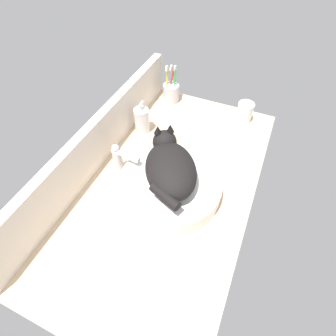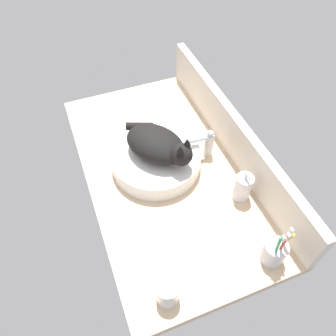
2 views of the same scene
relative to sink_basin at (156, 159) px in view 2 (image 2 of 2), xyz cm
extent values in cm
cube|color=#D1B28E|center=(3.35, 2.67, -5.68)|extent=(114.13, 63.24, 4.00)
cube|color=silver|center=(3.35, 32.49, 5.88)|extent=(114.13, 3.60, 19.13)
cylinder|color=white|center=(0.00, 0.00, 0.00)|extent=(36.51, 36.51, 7.37)
ellipsoid|color=black|center=(0.00, 0.00, 9.18)|extent=(30.23, 28.04, 11.00)
sphere|color=black|center=(9.87, 6.61, 10.68)|extent=(8.80, 8.80, 8.80)
cone|color=black|center=(9.47, 8.99, 16.08)|extent=(2.80, 2.80, 3.20)
cone|color=black|center=(11.92, 5.34, 16.08)|extent=(2.80, 2.80, 3.20)
cylinder|color=black|center=(-10.96, -2.73, 9.68)|extent=(7.06, 11.40, 3.20)
cylinder|color=silver|center=(1.99, 22.76, 1.82)|extent=(3.60, 3.60, 11.00)
cylinder|color=silver|center=(1.55, 17.78, 6.72)|extent=(3.06, 10.15, 2.20)
sphere|color=silver|center=(1.99, 22.76, 8.52)|extent=(2.80, 2.80, 2.80)
cylinder|color=silver|center=(26.40, 25.02, 2.04)|extent=(6.57, 6.57, 11.45)
cylinder|color=silver|center=(26.40, 25.02, 9.17)|extent=(1.20, 1.20, 2.80)
cylinder|color=silver|center=(27.60, 25.02, 10.57)|extent=(2.20, 1.00, 1.00)
cylinder|color=silver|center=(52.45, 22.18, 0.84)|extent=(7.86, 7.86, 9.05)
cylinder|color=#D13838|center=(53.45, 22.77, 5.22)|extent=(2.36, 3.40, 16.96)
cube|color=white|center=(53.45, 22.77, 13.72)|extent=(1.41, 1.15, 2.59)
cylinder|color=yellow|center=(52.18, 24.40, 5.22)|extent=(3.66, 1.25, 16.93)
cube|color=white|center=(52.18, 24.40, 13.72)|extent=(1.58, 0.85, 2.58)
cylinder|color=green|center=(53.68, 20.87, 5.22)|extent=(1.92, 1.85, 17.05)
cube|color=white|center=(53.68, 20.87, 13.72)|extent=(1.34, 0.93, 2.51)
cylinder|color=white|center=(51.75, -14.99, 0.97)|extent=(7.33, 7.33, 9.31)
cylinder|color=silver|center=(51.75, -14.99, -0.23)|extent=(6.45, 6.45, 6.90)
camera|label=1|loc=(-51.87, -21.59, 76.39)|focal=28.00mm
camera|label=2|loc=(82.78, -26.90, 101.68)|focal=35.00mm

